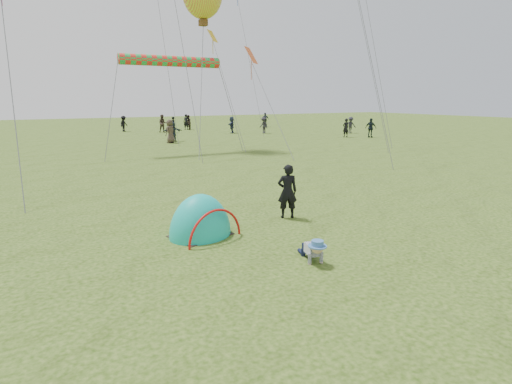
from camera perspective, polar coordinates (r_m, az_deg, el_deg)
ground at (r=9.12m, az=12.95°, el=-8.86°), size 140.00×140.00×0.00m
crawling_toddler at (r=8.59m, az=8.20°, el=-8.07°), size 0.66×0.82×0.55m
popup_tent at (r=10.24m, az=-7.92°, el=-6.15°), size 1.96×1.76×2.13m
standing_adult at (r=11.45m, az=4.50°, el=0.09°), size 0.67×0.55×1.56m
crowd_person_0 at (r=41.44m, az=-11.77°, el=9.39°), size 0.69×0.61×1.59m
crowd_person_1 at (r=42.16m, az=-13.18°, el=9.51°), size 0.97×0.82×1.79m
crowd_person_2 at (r=36.95m, az=16.08°, el=8.79°), size 0.76×1.07×1.69m
crowd_person_3 at (r=39.95m, az=1.12°, el=9.53°), size 0.81×1.14×1.60m
crowd_person_4 at (r=31.92m, az=-12.16°, el=8.49°), size 1.05×0.97×1.80m
crowd_person_5 at (r=40.25m, az=-3.49°, el=9.56°), size 1.28×1.50×1.63m
crowd_person_6 at (r=45.28m, az=-9.95°, el=9.83°), size 0.73×0.71×1.69m
crowd_person_9 at (r=44.31m, az=-18.36°, el=9.25°), size 1.17×1.16×1.62m
crowd_person_11 at (r=32.89m, az=-11.80°, el=8.46°), size 1.54×0.67×1.60m
crowd_person_12 at (r=36.81m, az=12.69°, el=8.93°), size 0.61×0.41×1.64m
crowd_person_13 at (r=45.30m, az=-9.67°, el=9.78°), size 0.92×0.98×1.60m
crowd_person_14 at (r=49.47m, az=1.33°, el=10.29°), size 1.04×0.55×1.69m
crowd_person_15 at (r=41.22m, az=13.36°, el=9.29°), size 1.18×0.93×1.60m
rainbow_tube_kite at (r=26.19m, az=-12.05°, el=17.82°), size 6.24×0.64×0.64m
diamond_kite_1 at (r=30.44m, az=-6.23°, el=21.27°), size 1.02×1.02×0.83m
diamond_kite_6 at (r=26.43m, az=-0.69°, el=18.95°), size 1.26×1.26×1.03m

